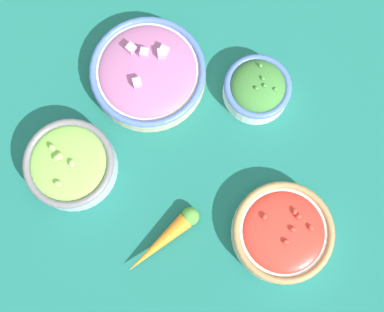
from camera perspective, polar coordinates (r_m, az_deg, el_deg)
ground_plane at (r=0.91m, az=0.00°, el=-0.38°), size 3.00×3.00×0.00m
bowl_red_onion at (r=0.93m, az=-4.72°, el=8.85°), size 0.20×0.20×0.06m
bowl_cherry_tomatoes at (r=0.88m, az=9.64°, el=-8.05°), size 0.16×0.16×0.06m
bowl_lettuce at (r=0.90m, az=-12.85°, el=-0.89°), size 0.15×0.15×0.07m
bowl_broccoli at (r=0.93m, az=6.97°, el=7.21°), size 0.12×0.12×0.06m
loose_carrot at (r=0.89m, az=-2.88°, el=-8.77°), size 0.05×0.15×0.03m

